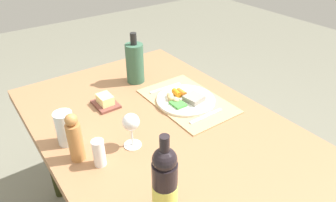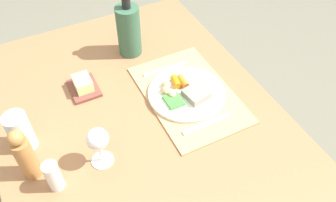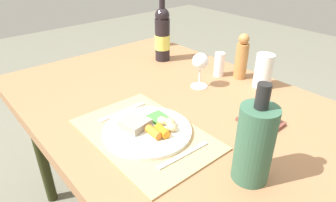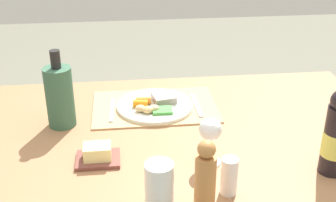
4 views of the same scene
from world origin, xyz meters
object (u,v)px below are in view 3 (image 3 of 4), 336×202
at_px(knife, 183,155).
at_px(butter_dish, 261,118).
at_px(dinner_plate, 148,129).
at_px(wine_bottle, 162,35).
at_px(wine_glass, 200,63).
at_px(water_tumbler, 263,73).
at_px(pepper_mill, 242,57).
at_px(fork, 123,112).
at_px(dining_table, 175,117).
at_px(cooler_bottle, 255,143).
at_px(salt_shaker, 219,64).
at_px(flower_vase, 162,34).

xyz_separation_m(knife, butter_dish, (0.04, 0.32, 0.01)).
xyz_separation_m(dinner_plate, wine_bottle, (-0.47, 0.45, 0.11)).
height_order(wine_glass, water_tumbler, wine_glass).
bearing_deg(water_tumbler, pepper_mill, 179.06).
bearing_deg(dinner_plate, knife, 1.94).
relative_size(knife, water_tumbler, 1.30).
xyz_separation_m(dinner_plate, fork, (-0.15, 0.00, -0.01)).
relative_size(dining_table, cooler_bottle, 5.26).
bearing_deg(wine_glass, dinner_plate, -70.41).
xyz_separation_m(cooler_bottle, salt_shaker, (-0.48, 0.43, -0.06)).
bearing_deg(flower_vase, knife, -36.03).
bearing_deg(knife, wine_glass, 130.63).
bearing_deg(pepper_mill, flower_vase, 177.43).
height_order(knife, flower_vase, flower_vase).
xyz_separation_m(dining_table, cooler_bottle, (0.41, -0.11, 0.17)).
bearing_deg(flower_vase, cooler_bottle, -27.66).
distance_m(knife, wine_bottle, 0.77).
bearing_deg(water_tumbler, dining_table, -108.92).
relative_size(fork, pepper_mill, 0.93).
bearing_deg(cooler_bottle, dinner_plate, -165.95).
distance_m(dinner_plate, butter_dish, 0.38).
bearing_deg(wine_glass, salt_shaker, 98.82).
relative_size(cooler_bottle, pepper_mill, 1.35).
height_order(water_tumbler, wine_bottle, wine_bottle).
bearing_deg(salt_shaker, wine_glass, -81.18).
xyz_separation_m(fork, pepper_mill, (0.08, 0.56, 0.09)).
relative_size(water_tumbler, wine_bottle, 0.46).
relative_size(dinner_plate, pepper_mill, 1.41).
height_order(butter_dish, flower_vase, flower_vase).
bearing_deg(fork, butter_dish, 41.24).
xyz_separation_m(dinner_plate, knife, (0.16, 0.01, -0.01)).
height_order(cooler_bottle, wine_bottle, wine_bottle).
distance_m(cooler_bottle, salt_shaker, 0.64).
distance_m(dining_table, salt_shaker, 0.34).
distance_m(dinner_plate, water_tumbler, 0.57).
bearing_deg(cooler_bottle, knife, -155.65).
xyz_separation_m(dining_table, wine_bottle, (-0.38, 0.25, 0.19)).
xyz_separation_m(water_tumbler, flower_vase, (-0.68, 0.03, 0.00)).
bearing_deg(butter_dish, water_tumbler, 123.60).
xyz_separation_m(fork, wine_glass, (0.02, 0.36, 0.10)).
bearing_deg(knife, wine_bottle, 146.78).
bearing_deg(knife, cooler_bottle, 26.42).
bearing_deg(flower_vase, dinner_plate, -42.34).
bearing_deg(dining_table, pepper_mill, 88.10).
bearing_deg(dining_table, knife, -37.64).
xyz_separation_m(knife, wine_glass, (-0.29, 0.36, 0.10)).
relative_size(dining_table, pepper_mill, 7.12).
bearing_deg(dining_table, wine_glass, 103.29).
distance_m(knife, butter_dish, 0.32).
relative_size(water_tumbler, salt_shaker, 1.31).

